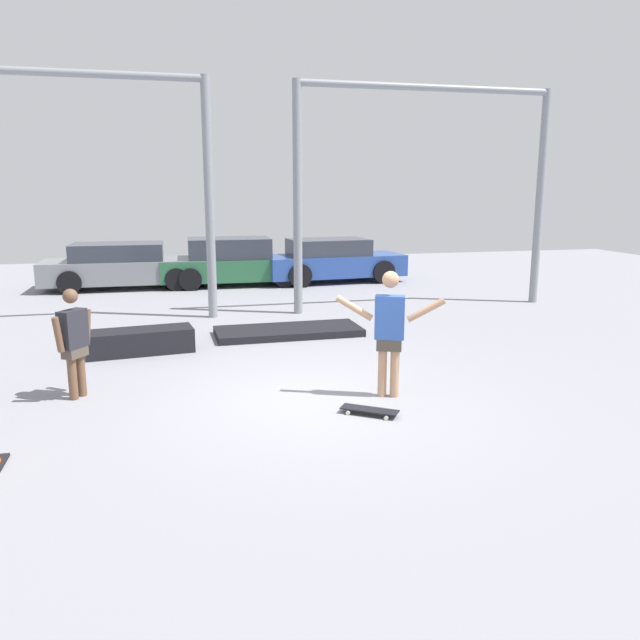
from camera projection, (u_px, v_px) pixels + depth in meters
name	position (u px, v px, depth m)	size (l,w,h in m)	color
ground_plane	(319.00, 400.00, 8.49)	(36.00, 36.00, 0.00)	gray
skateboarder	(390.00, 327.00, 8.46)	(1.41, 0.64, 1.75)	tan
skateboard	(369.00, 410.00, 7.94)	(0.73, 0.60, 0.08)	black
grind_box	(140.00, 341.00, 10.90)	(1.81, 0.65, 0.42)	black
manual_pad	(288.00, 331.00, 12.28)	(2.84, 1.14, 0.14)	black
canopy_support_left	(56.00, 167.00, 12.61)	(6.29, 0.20, 5.15)	gray
canopy_support_right	(426.00, 170.00, 14.48)	(6.29, 0.20, 5.15)	gray
parked_car_grey	(124.00, 266.00, 17.94)	(4.60, 1.91, 1.30)	slate
parked_car_green	(234.00, 263.00, 18.54)	(4.37, 1.93, 1.40)	#28603D
parked_car_blue	(332.00, 261.00, 19.20)	(4.37, 2.09, 1.32)	#284793
bystander	(74.00, 339.00, 8.44)	(0.47, 0.63, 1.52)	brown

